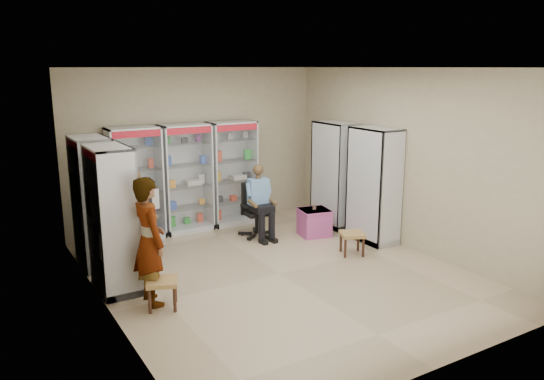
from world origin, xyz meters
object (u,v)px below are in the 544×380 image
office_chair (257,210)px  pink_trunk (314,222)px  cabinet_right_far (335,175)px  cabinet_back_right (232,173)px  cabinet_left_far (94,202)px  cabinet_back_left (136,184)px  seated_shopkeeper (258,203)px  wooden_chair (136,225)px  cabinet_back_mid (186,178)px  woven_stool_a (352,243)px  cabinet_right_near (374,185)px  woven_stool_b (163,293)px  standing_man (149,241)px  cabinet_left_near (112,220)px

office_chair → pink_trunk: (0.92, -0.50, -0.25)m
cabinet_right_far → pink_trunk: size_ratio=3.95×
cabinet_back_right → cabinet_left_far: same height
cabinet_back_left → seated_shopkeeper: 2.18m
cabinet_back_right → office_chair: 1.10m
wooden_chair → office_chair: office_chair is taller
cabinet_right_far → pink_trunk: (-0.72, -0.35, -0.76)m
cabinet_back_mid → woven_stool_a: bearing=-55.4°
cabinet_right_near → seated_shopkeeper: size_ratio=1.60×
cabinet_back_left → cabinet_right_far: (3.53, -1.13, 0.00)m
cabinet_back_left → cabinet_right_near: same height
office_chair → cabinet_right_far: bearing=-3.1°
cabinet_back_right → woven_stool_b: 3.92m
seated_shopkeeper → woven_stool_a: 1.87m
cabinet_right_far → cabinet_left_far: bearing=87.4°
cabinet_back_mid → wooden_chair: cabinet_back_mid is taller
wooden_chair → standing_man: (-0.40, -1.98, 0.37)m
wooden_chair → cabinet_right_far: bearing=-6.0°
cabinet_back_mid → cabinet_right_near: 3.41m
cabinet_right_far → seated_shopkeeper: 1.69m
woven_stool_b → standing_man: size_ratio=0.23×
cabinet_back_left → pink_trunk: 3.27m
cabinet_left_far → office_chair: cabinet_left_far is taller
cabinet_back_right → cabinet_left_far: size_ratio=1.00×
cabinet_left_near → cabinet_back_left: bearing=155.4°
seated_shopkeeper → standing_man: bearing=-144.1°
seated_shopkeeper → cabinet_back_right: bearing=91.7°
cabinet_back_mid → pink_trunk: cabinet_back_mid is taller
cabinet_right_near → woven_stool_a: 1.19m
cabinet_back_left → office_chair: size_ratio=2.03×
standing_man → cabinet_right_near: bearing=-86.7°
cabinet_right_far → woven_stool_b: cabinet_right_far is taller
cabinet_back_left → office_chair: bearing=-27.3°
standing_man → cabinet_back_left: bearing=-16.8°
cabinet_right_near → cabinet_left_near: 4.46m
cabinet_right_far → cabinet_right_near: bearing=-180.0°
cabinet_right_near → standing_man: bearing=96.6°
cabinet_left_far → seated_shopkeeper: 2.85m
pink_trunk → cabinet_right_near: bearing=-46.5°
office_chair → cabinet_left_near: bearing=-157.2°
cabinet_left_far → woven_stool_b: (0.35, -2.00, -0.81)m
office_chair → pink_trunk: office_chair is taller
cabinet_left_near → woven_stool_a: bearing=80.9°
office_chair → pink_trunk: size_ratio=1.94×
standing_man → cabinet_back_right: bearing=-46.5°
cabinet_left_near → pink_trunk: bearing=98.4°
office_chair → woven_stool_a: office_chair is taller
woven_stool_b → seated_shopkeeper: bearing=37.6°
cabinet_back_left → wooden_chair: cabinet_back_left is taller
wooden_chair → woven_stool_b: wooden_chair is taller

